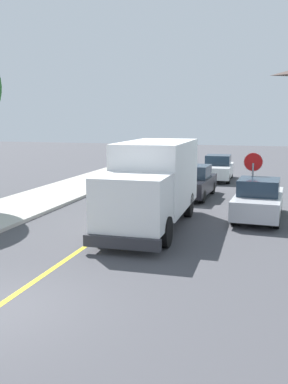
# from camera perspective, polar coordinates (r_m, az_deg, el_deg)

# --- Properties ---
(centre_line_yellow) EXTENTS (0.16, 56.00, 0.01)m
(centre_line_yellow) POSITION_cam_1_polar(r_m,az_deg,el_deg) (18.80, -1.36, -2.83)
(centre_line_yellow) COLOR gold
(centre_line_yellow) RESTS_ON ground
(box_truck) EXTENTS (2.56, 7.23, 3.20)m
(box_truck) POSITION_cam_1_polar(r_m,az_deg,el_deg) (16.31, 1.19, 1.53)
(box_truck) COLOR white
(box_truck) RESTS_ON ground
(parked_car_near) EXTENTS (1.97, 4.47, 1.67)m
(parked_car_near) POSITION_cam_1_polar(r_m,az_deg,el_deg) (22.68, 6.47, 1.29)
(parked_car_near) COLOR black
(parked_car_near) RESTS_ON ground
(parked_car_mid) EXTENTS (1.90, 4.44, 1.67)m
(parked_car_mid) POSITION_cam_1_polar(r_m,az_deg,el_deg) (29.26, 9.72, 3.09)
(parked_car_mid) COLOR silver
(parked_car_mid) RESTS_ON ground
(parked_van_across) EXTENTS (2.01, 4.48, 1.67)m
(parked_van_across) POSITION_cam_1_polar(r_m,az_deg,el_deg) (18.27, 14.84, -1.01)
(parked_van_across) COLOR #B7B7BC
(parked_van_across) RESTS_ON ground
(stop_sign) EXTENTS (0.80, 0.10, 2.65)m
(stop_sign) POSITION_cam_1_polar(r_m,az_deg,el_deg) (19.00, 14.15, 2.67)
(stop_sign) COLOR gray
(stop_sign) RESTS_ON ground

